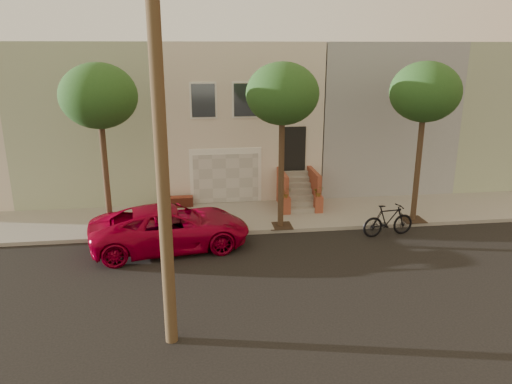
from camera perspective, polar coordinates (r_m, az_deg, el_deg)
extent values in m
plane|color=black|center=(15.59, 1.79, -9.73)|extent=(90.00, 90.00, 0.00)
cube|color=gray|center=(20.45, -0.61, -2.91)|extent=(40.00, 3.70, 0.15)
cube|color=beige|center=(25.30, -2.25, 9.22)|extent=(7.00, 8.00, 7.00)
cube|color=#9CAC8A|center=(25.59, -17.77, 8.54)|extent=(6.50, 8.00, 7.00)
cube|color=gray|center=(26.78, 12.59, 9.26)|extent=(6.50, 8.00, 7.00)
cube|color=#9CAC8A|center=(29.63, 24.64, 8.84)|extent=(6.50, 8.00, 7.00)
cube|color=white|center=(21.76, -3.57, 1.92)|extent=(3.20, 0.12, 2.50)
cube|color=beige|center=(21.73, -3.55, 1.63)|extent=(2.90, 0.06, 2.20)
cube|color=gray|center=(20.34, -3.13, -2.79)|extent=(3.20, 3.70, 0.02)
cube|color=maroon|center=(21.71, -9.26, -1.13)|extent=(1.40, 0.45, 0.44)
cube|color=black|center=(21.87, 4.55, 5.07)|extent=(1.00, 0.06, 2.00)
cube|color=#3F4751|center=(21.07, -6.21, 10.64)|extent=(1.00, 0.06, 1.40)
cube|color=white|center=(21.08, -6.21, 10.65)|extent=(1.15, 0.05, 1.55)
cube|color=#3F4751|center=(21.18, -1.25, 10.77)|extent=(1.00, 0.06, 1.40)
cube|color=white|center=(21.20, -1.26, 10.78)|extent=(1.15, 0.05, 1.55)
cube|color=#3F4751|center=(21.45, 3.62, 10.82)|extent=(1.00, 0.06, 1.40)
cube|color=white|center=(21.47, 3.61, 10.82)|extent=(1.15, 0.05, 1.55)
cube|color=gray|center=(20.78, 5.42, -2.15)|extent=(1.20, 0.28, 0.20)
cube|color=gray|center=(20.98, 5.26, -1.39)|extent=(1.20, 0.28, 0.20)
cube|color=gray|center=(21.18, 5.11, -0.64)|extent=(1.20, 0.28, 0.20)
cube|color=gray|center=(21.38, 4.96, 0.09)|extent=(1.20, 0.28, 0.20)
cube|color=gray|center=(21.59, 4.82, 0.81)|extent=(1.20, 0.28, 0.20)
cube|color=gray|center=(21.80, 4.68, 1.52)|extent=(1.20, 0.28, 0.20)
cube|color=gray|center=(22.01, 4.54, 2.21)|extent=(1.20, 0.28, 0.20)
cube|color=brown|center=(21.22, 3.12, 0.28)|extent=(0.18, 1.96, 1.60)
cube|color=brown|center=(21.51, 6.79, 0.42)|extent=(0.18, 1.96, 1.60)
cube|color=brown|center=(20.53, 3.55, -1.61)|extent=(0.35, 0.35, 0.70)
imported|color=#173F16|center=(20.35, 3.58, -0.07)|extent=(0.40, 0.35, 0.45)
cube|color=brown|center=(20.83, 7.34, -1.44)|extent=(0.35, 0.35, 0.70)
imported|color=#173F16|center=(20.66, 7.40, 0.07)|extent=(0.41, 0.35, 0.45)
cube|color=#2D2116|center=(19.20, -16.64, -4.72)|extent=(0.90, 0.90, 0.02)
cylinder|color=#322217|center=(18.56, -17.18, 1.31)|extent=(0.22, 0.22, 4.20)
ellipsoid|color=#173F16|center=(18.04, -18.01, 10.69)|extent=(2.70, 2.57, 2.29)
cube|color=#2D2116|center=(19.22, 2.88, -3.99)|extent=(0.90, 0.90, 0.02)
cylinder|color=#322217|center=(18.58, 2.97, 2.07)|extent=(0.22, 0.22, 4.20)
ellipsoid|color=#173F16|center=(18.05, 3.12, 11.47)|extent=(2.70, 2.57, 2.29)
cube|color=#2D2116|center=(20.88, 17.93, -3.10)|extent=(0.90, 0.90, 0.02)
cylinder|color=#322217|center=(20.29, 18.45, 2.47)|extent=(0.22, 0.22, 4.20)
ellipsoid|color=#173F16|center=(19.81, 19.27, 11.05)|extent=(2.70, 2.57, 2.29)
cylinder|color=#41301E|center=(10.77, -11.17, 6.02)|extent=(0.30, 0.30, 10.00)
imported|color=#980021|center=(17.55, -10.01, -4.11)|extent=(5.93, 3.41, 1.56)
imported|color=black|center=(19.10, 15.28, -3.22)|extent=(2.13, 0.84, 1.24)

